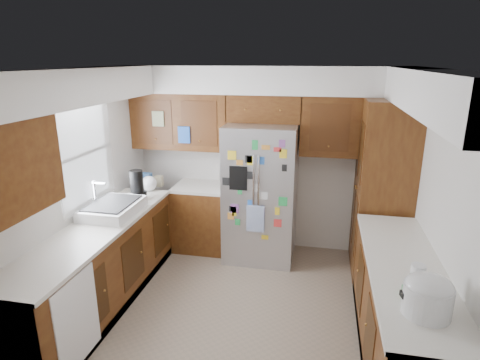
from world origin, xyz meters
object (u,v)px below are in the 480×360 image
object	(u,v)px
fridge	(261,193)
rice_cooker	(428,295)
pantry	(383,189)
paper_towel	(417,280)

from	to	relation	value
fridge	rice_cooker	distance (m)	2.80
pantry	paper_towel	world-z (taller)	pantry
pantry	paper_towel	xyz separation A→B (m)	(-0.02, -2.06, -0.04)
fridge	rice_cooker	xyz separation A→B (m)	(1.50, -2.36, 0.17)
fridge	paper_towel	distance (m)	2.59
paper_towel	fridge	bearing A→B (deg)	124.97
paper_towel	pantry	bearing A→B (deg)	89.49
rice_cooker	paper_towel	distance (m)	0.24
pantry	fridge	distance (m)	1.51
pantry	paper_towel	bearing A→B (deg)	-90.51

